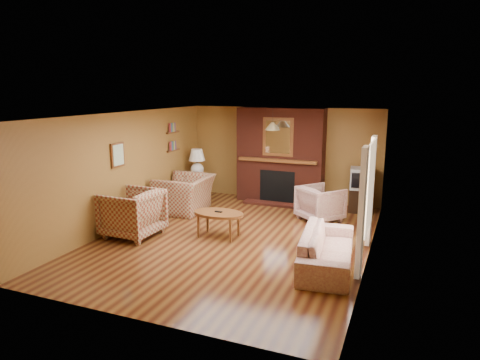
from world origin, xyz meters
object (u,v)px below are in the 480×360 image
at_px(crt_tv, 362,178).
at_px(plaid_armchair, 132,213).
at_px(floral_armchair, 321,203).
at_px(coffee_table, 219,215).
at_px(fireplace, 280,156).
at_px(table_lamp, 197,161).
at_px(side_table, 197,187).
at_px(tv_stand, 361,200).
at_px(plaid_loveseat, 185,194).
at_px(floral_sofa, 327,248).

bearing_deg(crt_tv, plaid_armchair, -139.48).
bearing_deg(floral_armchair, coffee_table, 87.53).
distance_m(fireplace, table_lamp, 2.17).
distance_m(side_table, tv_stand, 4.16).
height_order(floral_armchair, tv_stand, floral_armchair).
bearing_deg(floral_armchair, side_table, 28.39).
bearing_deg(crt_tv, coffee_table, -130.13).
distance_m(plaid_loveseat, side_table, 1.17).
distance_m(fireplace, plaid_armchair, 4.16).
distance_m(coffee_table, crt_tv, 3.73).
bearing_deg(tv_stand, crt_tv, -91.82).
xyz_separation_m(side_table, table_lamp, (0.00, 0.00, 0.71)).
height_order(plaid_loveseat, coffee_table, plaid_loveseat).
bearing_deg(plaid_armchair, tv_stand, 132.85).
bearing_deg(crt_tv, floral_sofa, -92.49).
bearing_deg(fireplace, floral_armchair, -42.98).
relative_size(coffee_table, side_table, 1.64).
relative_size(floral_sofa, tv_stand, 3.62).
distance_m(side_table, table_lamp, 0.71).
distance_m(plaid_loveseat, plaid_armchair, 1.94).
distance_m(plaid_armchair, coffee_table, 1.71).
height_order(floral_armchair, side_table, floral_armchair).
distance_m(floral_sofa, table_lamp, 5.11).
bearing_deg(table_lamp, floral_armchair, -11.26).
distance_m(plaid_armchair, floral_sofa, 3.85).
height_order(plaid_armchair, side_table, plaid_armchair).
height_order(plaid_loveseat, crt_tv, crt_tv).
relative_size(floral_sofa, coffee_table, 1.99).
height_order(floral_sofa, side_table, side_table).
height_order(floral_sofa, table_lamp, table_lamp).
relative_size(plaid_loveseat, floral_sofa, 0.64).
bearing_deg(table_lamp, side_table, 0.00).
bearing_deg(fireplace, plaid_armchair, -118.38).
distance_m(fireplace, floral_armchair, 1.95).
bearing_deg(plaid_loveseat, crt_tv, 107.57).
bearing_deg(crt_tv, side_table, -175.26).
bearing_deg(plaid_loveseat, floral_armchair, 95.07).
height_order(plaid_loveseat, side_table, plaid_loveseat).
bearing_deg(floral_sofa, crt_tv, -8.48).
xyz_separation_m(plaid_loveseat, floral_sofa, (3.75, -1.97, -0.12)).
distance_m(fireplace, tv_stand, 2.25).
bearing_deg(floral_armchair, floral_sofa, 143.55).
relative_size(tv_stand, crt_tv, 0.94).
bearing_deg(plaid_armchair, crt_tv, 132.80).
height_order(plaid_armchair, floral_sofa, plaid_armchair).
bearing_deg(floral_armchair, crt_tv, -86.66).
height_order(plaid_loveseat, plaid_armchair, plaid_armchair).
bearing_deg(plaid_loveseat, side_table, -170.77).
xyz_separation_m(floral_sofa, floral_armchair, (-0.60, 2.42, 0.09)).
bearing_deg(coffee_table, plaid_loveseat, 137.95).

